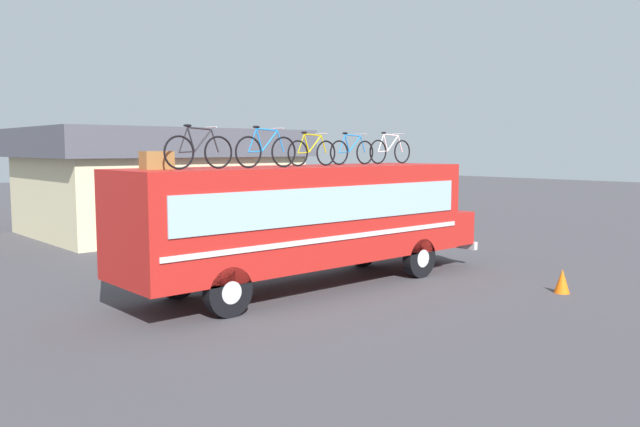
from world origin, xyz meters
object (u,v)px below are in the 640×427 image
object	(u,v)px
rooftop_bicycle_3	(312,152)
rooftop_bicycle_5	(390,151)
bus	(308,216)
rooftop_bicycle_1	(199,151)
traffic_cone	(562,281)
rooftop_bicycle_4	(352,151)
luggage_bag_1	(157,160)
rooftop_bicycle_2	(266,150)

from	to	relation	value
rooftop_bicycle_3	rooftop_bicycle_5	size ratio (longest dim) A/B	0.91
rooftop_bicycle_5	bus	bearing A→B (deg)	-173.49
rooftop_bicycle_1	traffic_cone	size ratio (longest dim) A/B	2.81
bus	rooftop_bicycle_3	xyz separation A→B (m)	(0.12, -0.01, 1.64)
rooftop_bicycle_1	rooftop_bicycle_4	size ratio (longest dim) A/B	1.01
rooftop_bicycle_1	traffic_cone	bearing A→B (deg)	-30.37
luggage_bag_1	rooftop_bicycle_2	size ratio (longest dim) A/B	0.37
rooftop_bicycle_5	rooftop_bicycle_2	bearing A→B (deg)	-170.83
luggage_bag_1	rooftop_bicycle_1	world-z (taller)	rooftop_bicycle_1
rooftop_bicycle_2	rooftop_bicycle_4	distance (m)	3.61
rooftop_bicycle_1	rooftop_bicycle_5	xyz separation A→B (m)	(6.90, 0.69, -0.01)
rooftop_bicycle_5	rooftop_bicycle_1	bearing A→B (deg)	-174.30
luggage_bag_1	traffic_cone	xyz separation A→B (m)	(8.36, -4.94, -3.03)
traffic_cone	rooftop_bicycle_1	bearing A→B (deg)	149.63
rooftop_bicycle_2	traffic_cone	distance (m)	7.99
bus	rooftop_bicycle_1	world-z (taller)	rooftop_bicycle_1
rooftop_bicycle_2	traffic_cone	bearing A→B (deg)	-36.11
bus	rooftop_bicycle_5	bearing A→B (deg)	6.51
rooftop_bicycle_3	rooftop_bicycle_4	xyz separation A→B (m)	(1.76, 0.33, 0.01)
rooftop_bicycle_2	rooftop_bicycle_5	xyz separation A→B (m)	(5.20, 0.84, -0.01)
rooftop_bicycle_3	rooftop_bicycle_2	bearing A→B (deg)	-166.64
rooftop_bicycle_3	rooftop_bicycle_5	world-z (taller)	rooftop_bicycle_5
rooftop_bicycle_5	traffic_cone	bearing A→B (deg)	-82.22
rooftop_bicycle_4	luggage_bag_1	bearing A→B (deg)	-178.85
bus	rooftop_bicycle_3	size ratio (longest dim) A/B	6.71
traffic_cone	rooftop_bicycle_4	bearing A→B (deg)	115.13
luggage_bag_1	rooftop_bicycle_1	xyz separation A→B (m)	(0.75, -0.48, 0.20)
rooftop_bicycle_3	traffic_cone	xyz separation A→B (m)	(4.13, -4.73, -3.20)
rooftop_bicycle_2	rooftop_bicycle_5	size ratio (longest dim) A/B	0.99
luggage_bag_1	traffic_cone	bearing A→B (deg)	-30.57
rooftop_bicycle_3	rooftop_bicycle_5	distance (m)	3.46
bus	rooftop_bicycle_2	bearing A→B (deg)	-165.26
rooftop_bicycle_4	rooftop_bicycle_5	xyz separation A→B (m)	(1.67, 0.09, 0.02)
luggage_bag_1	rooftop_bicycle_3	xyz separation A→B (m)	(4.23, -0.21, 0.17)
rooftop_bicycle_2	traffic_cone	size ratio (longest dim) A/B	2.89
luggage_bag_1	rooftop_bicycle_3	distance (m)	4.24
rooftop_bicycle_1	rooftop_bicycle_3	bearing A→B (deg)	4.45
rooftop_bicycle_1	rooftop_bicycle_4	distance (m)	5.27
rooftop_bicycle_3	bus	bearing A→B (deg)	173.14
rooftop_bicycle_2	rooftop_bicycle_3	distance (m)	1.82
rooftop_bicycle_5	rooftop_bicycle_4	bearing A→B (deg)	-176.99
bus	rooftop_bicycle_4	xyz separation A→B (m)	(1.88, 0.32, 1.65)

